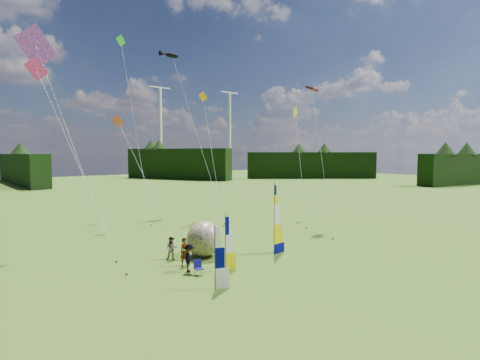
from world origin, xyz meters
TOP-DOWN VIEW (x-y plane):
  - ground at (0.00, 0.00)m, footprint 220.00×220.00m
  - treeline_ring at (0.00, 0.00)m, footprint 210.00×210.00m
  - turbine_left at (70.00, 95.00)m, footprint 8.00×1.20m
  - turbine_right at (45.00, 102.00)m, footprint 8.00×1.20m
  - feather_banner_main at (1.48, 3.09)m, footprint 1.37×0.23m
  - side_banner_left at (-3.66, 2.23)m, footprint 0.96×0.25m
  - side_banner_far at (-5.97, 0.15)m, footprint 0.98×0.44m
  - bol_inflatable at (-2.71, 5.91)m, footprint 2.88×2.88m
  - spectator_a at (-4.97, 4.86)m, footprint 0.71×0.49m
  - spectator_b at (-4.97, 6.58)m, footprint 0.88×0.75m
  - spectator_c at (-5.43, 3.63)m, footprint 0.98×1.15m
  - spectator_d at (-2.90, 6.95)m, footprint 0.90×0.83m
  - camp_chair at (-5.32, 2.70)m, footprint 0.65×0.65m
  - kite_whale at (6.40, 20.82)m, footprint 7.82×15.38m
  - kite_rainbow_delta at (-9.46, 12.59)m, footprint 11.48×15.29m
  - kite_parafoil at (10.75, 6.13)m, footprint 9.44×10.78m
  - small_kite_red at (-2.28, 16.40)m, footprint 5.01×11.40m
  - small_kite_orange at (6.35, 17.48)m, footprint 4.73×9.36m
  - small_kite_yellow at (13.31, 10.93)m, footprint 10.32×10.88m
  - small_kite_pink at (-10.32, 8.43)m, footprint 6.57×8.81m
  - small_kite_green at (0.37, 23.99)m, footprint 6.95×13.19m

SIDE VIEW (x-z plane):
  - ground at x=0.00m, z-range 0.00..0.00m
  - camp_chair at x=-5.32m, z-range 0.00..0.94m
  - spectator_d at x=-2.90m, z-range 0.00..1.49m
  - spectator_b at x=-4.97m, z-range 0.00..1.63m
  - spectator_c at x=-5.43m, z-range 0.00..1.72m
  - spectator_a at x=-4.97m, z-range 0.00..1.85m
  - bol_inflatable at x=-2.71m, z-range 0.00..2.55m
  - side_banner_far at x=-5.97m, z-range 0.00..3.42m
  - side_banner_left at x=-3.66m, z-range 0.00..3.44m
  - feather_banner_main at x=1.48m, z-range 0.00..5.06m
  - treeline_ring at x=0.00m, z-range 0.00..8.00m
  - small_kite_red at x=-2.28m, z-range 0.00..11.64m
  - small_kite_yellow at x=13.31m, z-range 0.00..13.41m
  - small_kite_pink at x=-10.32m, z-range 0.00..13.99m
  - small_kite_orange at x=6.35m, z-range 0.00..15.00m
  - kite_parafoil at x=10.75m, z-range 0.00..15.77m
  - kite_rainbow_delta at x=-9.46m, z-range 0.00..18.24m
  - kite_whale at x=6.40m, z-range 0.00..21.12m
  - small_kite_green at x=0.37m, z-range 0.00..22.18m
  - turbine_left at x=70.00m, z-range 0.00..30.00m
  - turbine_right at x=45.00m, z-range 0.00..30.00m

